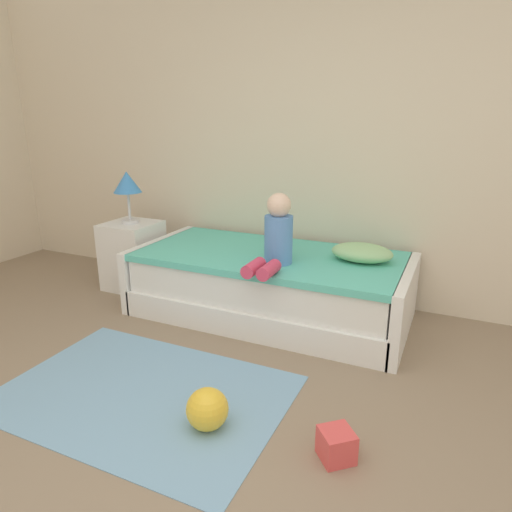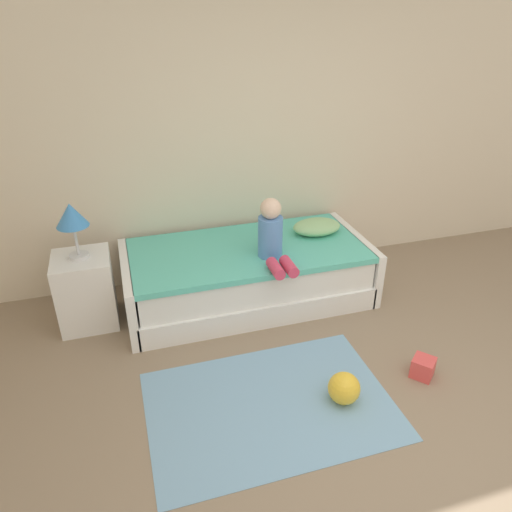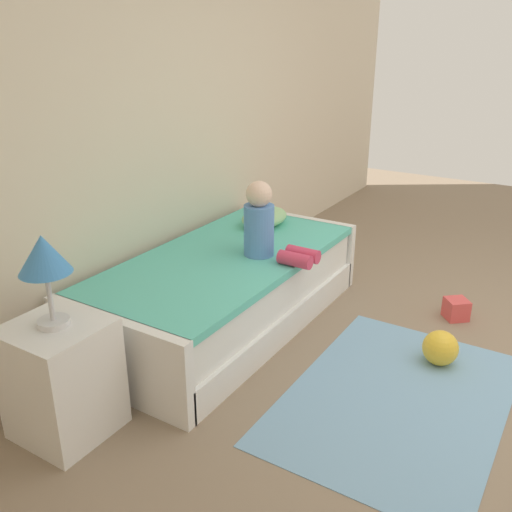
# 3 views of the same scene
# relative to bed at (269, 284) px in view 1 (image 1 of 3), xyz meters

# --- Properties ---
(wall_rear) EXTENTS (7.20, 0.10, 2.90)m
(wall_rear) POSITION_rel_bed_xyz_m (0.43, 0.60, 1.20)
(wall_rear) COLOR beige
(wall_rear) RESTS_ON ground
(bed) EXTENTS (2.11, 1.00, 0.50)m
(bed) POSITION_rel_bed_xyz_m (0.00, 0.00, 0.00)
(bed) COLOR white
(bed) RESTS_ON ground
(nightstand) EXTENTS (0.44, 0.44, 0.60)m
(nightstand) POSITION_rel_bed_xyz_m (-1.35, 0.04, 0.05)
(nightstand) COLOR white
(nightstand) RESTS_ON ground
(table_lamp) EXTENTS (0.24, 0.24, 0.45)m
(table_lamp) POSITION_rel_bed_xyz_m (-1.35, 0.04, 0.69)
(table_lamp) COLOR silver
(table_lamp) RESTS_ON nightstand
(child_figure) EXTENTS (0.20, 0.51, 0.50)m
(child_figure) POSITION_rel_bed_xyz_m (0.14, -0.23, 0.46)
(child_figure) COLOR #598CD1
(child_figure) RESTS_ON bed
(pillow) EXTENTS (0.44, 0.30, 0.13)m
(pillow) POSITION_rel_bed_xyz_m (0.68, 0.10, 0.32)
(pillow) COLOR #99CC8C
(pillow) RESTS_ON bed
(toy_ball) EXTENTS (0.21, 0.21, 0.21)m
(toy_ball) POSITION_rel_bed_xyz_m (0.26, -1.40, -0.14)
(toy_ball) COLOR yellow
(toy_ball) RESTS_ON ground
(area_rug) EXTENTS (1.60, 1.10, 0.01)m
(area_rug) POSITION_rel_bed_xyz_m (-0.22, -1.30, -0.24)
(area_rug) COLOR #7AA8CC
(area_rug) RESTS_ON ground
(toy_block) EXTENTS (0.21, 0.21, 0.15)m
(toy_block) POSITION_rel_bed_xyz_m (0.90, -1.34, -0.17)
(toy_block) COLOR #E54C4C
(toy_block) RESTS_ON ground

